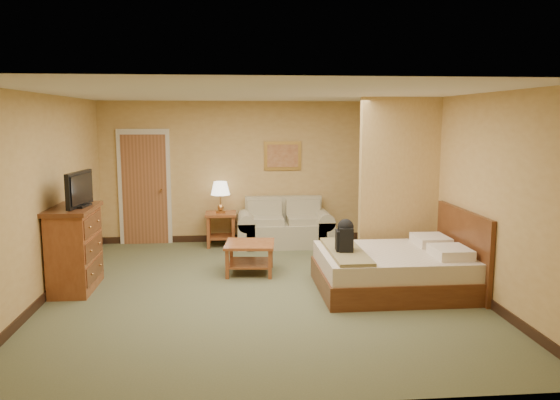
{
  "coord_description": "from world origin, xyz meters",
  "views": [
    {
      "loc": [
        -0.39,
        -7.07,
        2.29
      ],
      "look_at": [
        0.31,
        0.6,
        1.13
      ],
      "focal_mm": 35.0,
      "sensor_mm": 36.0,
      "label": 1
    }
  ],
  "objects": [
    {
      "name": "floor",
      "position": [
        0.0,
        0.0,
        0.0
      ],
      "size": [
        6.0,
        6.0,
        0.0
      ],
      "primitive_type": "plane",
      "color": "#555A3A",
      "rests_on": "ground"
    },
    {
      "name": "ceiling",
      "position": [
        0.0,
        0.0,
        2.6
      ],
      "size": [
        6.0,
        6.0,
        0.0
      ],
      "primitive_type": "plane",
      "rotation": [
        3.14,
        0.0,
        0.0
      ],
      "color": "white",
      "rests_on": "back_wall"
    },
    {
      "name": "back_wall",
      "position": [
        0.0,
        3.0,
        1.3
      ],
      "size": [
        5.5,
        0.02,
        2.6
      ],
      "primitive_type": "cube",
      "color": "tan",
      "rests_on": "floor"
    },
    {
      "name": "left_wall",
      "position": [
        -2.75,
        0.0,
        1.3
      ],
      "size": [
        0.02,
        6.0,
        2.6
      ],
      "primitive_type": "cube",
      "color": "tan",
      "rests_on": "floor"
    },
    {
      "name": "right_wall",
      "position": [
        2.75,
        0.0,
        1.3
      ],
      "size": [
        0.02,
        6.0,
        2.6
      ],
      "primitive_type": "cube",
      "color": "tan",
      "rests_on": "floor"
    },
    {
      "name": "partition",
      "position": [
        2.15,
        0.93,
        1.3
      ],
      "size": [
        1.2,
        0.15,
        2.6
      ],
      "primitive_type": "cube",
      "color": "tan",
      "rests_on": "floor"
    },
    {
      "name": "door",
      "position": [
        -1.95,
        2.96,
        1.03
      ],
      "size": [
        0.94,
        0.16,
        2.1
      ],
      "color": "beige",
      "rests_on": "floor"
    },
    {
      "name": "baseboard",
      "position": [
        0.0,
        2.99,
        0.06
      ],
      "size": [
        5.5,
        0.02,
        0.12
      ],
      "primitive_type": "cube",
      "color": "black",
      "rests_on": "floor"
    },
    {
      "name": "loveseat",
      "position": [
        0.58,
        2.57,
        0.28
      ],
      "size": [
        1.71,
        0.8,
        0.87
      ],
      "color": "tan",
      "rests_on": "floor"
    },
    {
      "name": "side_table",
      "position": [
        -0.57,
        2.65,
        0.4
      ],
      "size": [
        0.55,
        0.55,
        0.61
      ],
      "color": "brown",
      "rests_on": "floor"
    },
    {
      "name": "table_lamp",
      "position": [
        -0.57,
        2.65,
        1.03
      ],
      "size": [
        0.34,
        0.34,
        0.56
      ],
      "color": "#B88143",
      "rests_on": "side_table"
    },
    {
      "name": "coffee_table",
      "position": [
        -0.12,
        0.83,
        0.33
      ],
      "size": [
        0.78,
        0.78,
        0.46
      ],
      "rotation": [
        0.0,
        0.0,
        -0.1
      ],
      "color": "brown",
      "rests_on": "floor"
    },
    {
      "name": "wall_picture",
      "position": [
        0.58,
        2.97,
        1.6
      ],
      "size": [
        0.68,
        0.04,
        0.53
      ],
      "color": "#B78E3F",
      "rests_on": "back_wall"
    },
    {
      "name": "dresser",
      "position": [
        -2.47,
        0.26,
        0.57
      ],
      "size": [
        0.55,
        1.06,
        1.13
      ],
      "color": "brown",
      "rests_on": "floor"
    },
    {
      "name": "tv",
      "position": [
        -2.38,
        0.26,
        1.35
      ],
      "size": [
        0.23,
        0.77,
        0.47
      ],
      "rotation": [
        0.0,
        0.0,
        -0.13
      ],
      "color": "black",
      "rests_on": "dresser"
    },
    {
      "name": "bed",
      "position": [
        1.82,
        -0.17,
        0.29
      ],
      "size": [
        1.97,
        1.67,
        1.08
      ],
      "color": "#4E2512",
      "rests_on": "floor"
    },
    {
      "name": "backpack",
      "position": [
        1.09,
        -0.22,
        0.77
      ],
      "size": [
        0.21,
        0.28,
        0.46
      ],
      "rotation": [
        0.0,
        0.0,
        -0.09
      ],
      "color": "black",
      "rests_on": "bed"
    }
  ]
}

